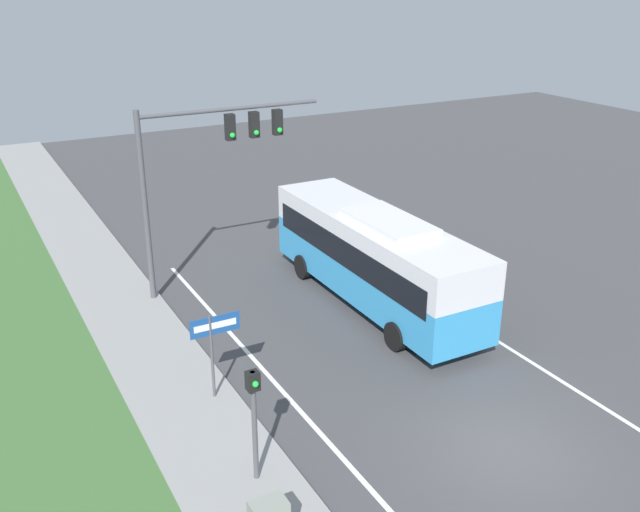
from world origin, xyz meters
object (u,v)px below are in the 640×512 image
bus (375,253)px  signal_gantry (206,156)px  street_sign (214,339)px  pedestrian_signal (254,408)px

bus → signal_gantry: (-4.45, 3.89, 3.06)m
signal_gantry → street_sign: 8.00m
signal_gantry → pedestrian_signal: 11.33m
pedestrian_signal → bus: bearing=42.0°
signal_gantry → pedestrian_signal: size_ratio=2.32×
bus → street_sign: bearing=-156.4°
street_sign → signal_gantry: bearing=70.1°
bus → street_sign: (-6.97, -3.04, -0.03)m
bus → signal_gantry: signal_gantry is taller
signal_gantry → street_sign: bearing=-109.9°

